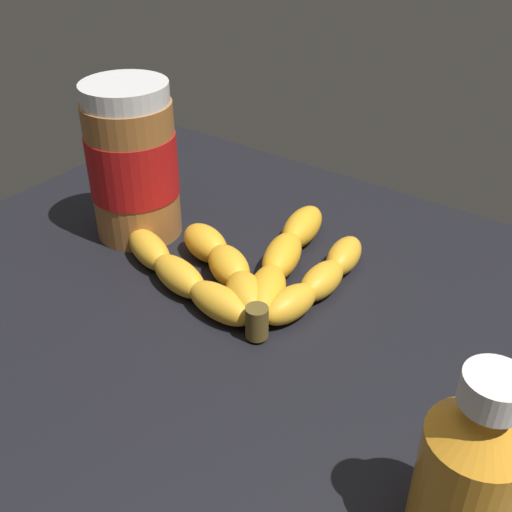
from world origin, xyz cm
name	(u,v)px	position (x,y,z in cm)	size (l,w,h in cm)	color
ground_plane	(273,330)	(0.00, 0.00, -2.47)	(76.86, 56.73, 4.95)	black
banana_bunch	(251,269)	(-4.17, 2.27, 1.64)	(22.38, 21.31, 3.49)	gold
peanut_butter_jar	(133,163)	(-19.95, 2.92, 8.18)	(9.33, 9.33, 16.60)	#9E602D
honey_bottle	(471,468)	(21.73, -11.40, 5.93)	(6.13, 6.13, 13.06)	orange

